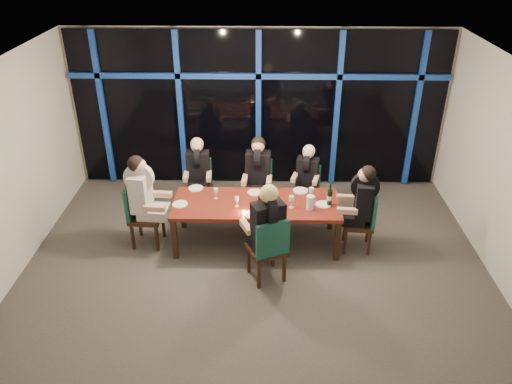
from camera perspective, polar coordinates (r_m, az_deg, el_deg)
room at (r=6.49m, az=-0.10°, el=4.96°), size 7.04×7.00×3.02m
window_wall at (r=9.39m, az=0.35°, el=9.61°), size 6.86×0.43×2.94m
dining_table at (r=7.82m, az=0.03°, el=-1.65°), size 2.60×1.00×0.75m
chair_far_left at (r=8.91m, az=-6.48°, el=1.13°), size 0.46×0.46×0.95m
chair_far_mid at (r=8.72m, az=0.26°, el=0.87°), size 0.50×0.50×1.00m
chair_far_right at (r=8.82m, az=5.86°, el=0.60°), size 0.51×0.51×0.89m
chair_end_left at (r=8.08m, az=-13.10°, el=-2.17°), size 0.52×0.52×1.06m
chair_end_right at (r=7.94m, az=12.28°, el=-2.97°), size 0.50×0.50×0.99m
chair_near_mid at (r=7.06m, az=1.51°, el=-6.28°), size 0.65×0.65×1.06m
diner_far_left at (r=8.67m, az=-6.66°, el=3.08°), size 0.48×0.60×0.92m
diner_far_mid at (r=8.46m, az=0.22°, el=2.96°), size 0.52×0.64×0.97m
diner_far_right at (r=8.59m, az=5.88°, el=2.45°), size 0.51×0.60×0.87m
diner_end_left at (r=7.85m, az=-12.82°, el=0.40°), size 0.67×0.54×1.03m
diner_end_right at (r=7.73m, az=11.96°, el=-0.46°), size 0.64×0.52×0.97m
diner_near_mid at (r=6.89m, az=1.25°, el=-3.03°), size 0.67×0.73×1.04m
plate_far_left at (r=8.24m, az=-6.90°, el=0.43°), size 0.24×0.24×0.01m
plate_far_mid at (r=8.06m, az=-0.14°, el=-0.04°), size 0.24×0.24×0.01m
plate_far_right at (r=8.14m, az=5.09°, el=0.15°), size 0.24×0.24×0.01m
plate_end_left at (r=7.82m, az=-8.67°, el=-1.38°), size 0.24×0.24×0.01m
plate_end_right at (r=7.79m, az=7.70°, el=-1.43°), size 0.24×0.24×0.01m
plate_near_mid at (r=7.47m, az=-0.49°, el=-2.58°), size 0.24×0.24×0.01m
wine_bottle at (r=7.73m, az=8.41°, el=-0.61°), size 0.08×0.08×0.36m
water_pitcher at (r=7.61m, az=6.23°, el=-1.20°), size 0.14×0.12×0.22m
tea_light at (r=7.53m, az=-1.43°, el=-2.27°), size 0.05×0.05×0.03m
wine_glass_a at (r=7.63m, az=-2.19°, el=-0.85°), size 0.06×0.06×0.17m
wine_glass_b at (r=7.78m, az=1.01°, el=-0.05°), size 0.07×0.07×0.19m
wine_glass_c at (r=7.61m, az=4.07°, el=-0.84°), size 0.08×0.08×0.20m
wine_glass_d at (r=7.87m, az=-4.61°, el=0.09°), size 0.07×0.07×0.18m
wine_glass_e at (r=7.88m, az=6.35°, el=0.14°), size 0.07×0.07×0.19m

